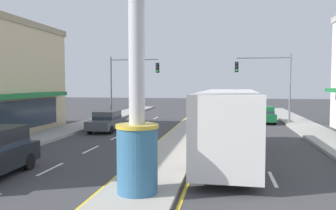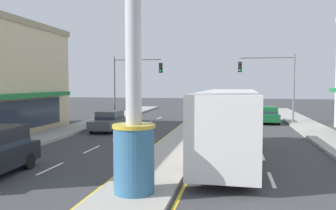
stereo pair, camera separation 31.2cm
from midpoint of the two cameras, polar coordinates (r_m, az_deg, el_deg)
name	(u,v)px [view 2 (the right image)]	position (r m, az deg, el deg)	size (l,w,h in m)	color
median_strip	(185,138)	(22.64, 3.17, -5.47)	(2.50, 52.00, 0.14)	#A39E93
sidewalk_left	(40,138)	(23.79, -20.10, -5.19)	(2.66, 60.00, 0.18)	#9E9B93
lane_markings	(182,143)	(21.33, 2.69, -6.21)	(9.24, 52.00, 0.01)	silver
district_sign	(133,77)	(10.92, -4.92, 4.66)	(6.42, 1.37, 7.86)	#33668C
traffic_light_left_side	(132,77)	(33.24, -5.73, 4.63)	(4.86, 0.46, 6.20)	slate
traffic_light_right_side	(273,76)	(31.73, 17.23, 4.54)	(4.86, 0.46, 6.20)	slate
bus_far_right_lane	(229,120)	(16.73, 10.56, -2.53)	(2.81, 11.26, 3.26)	silver
sedan_near_left_lane	(268,114)	(32.93, 16.41, -1.51)	(1.86, 4.31, 1.53)	#14562D
sedan_mid_left_lane	(109,121)	(26.70, -9.33, -2.57)	(1.88, 4.32, 1.53)	#4C5156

